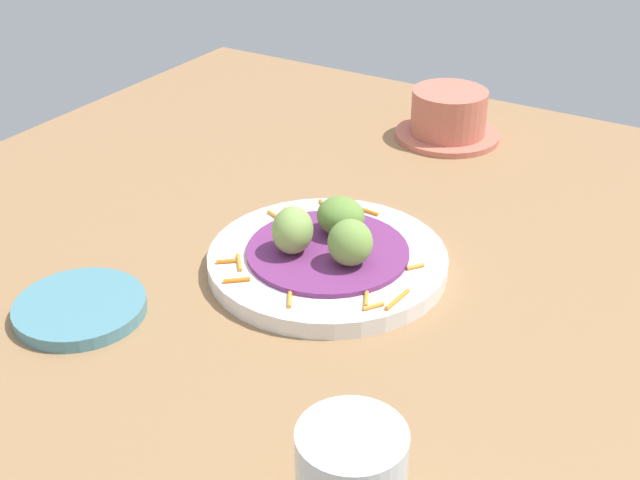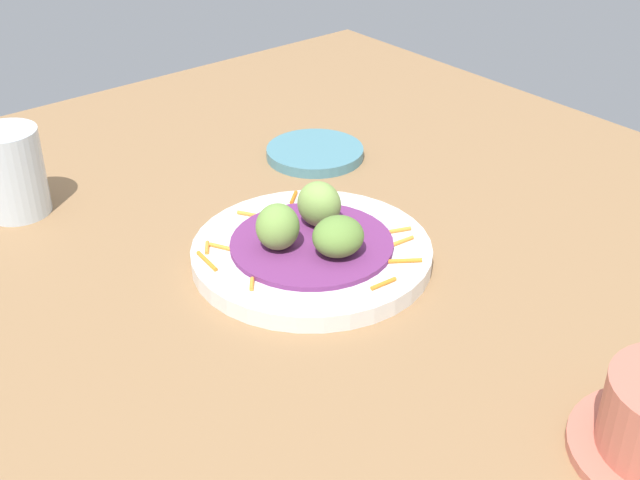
{
  "view_description": "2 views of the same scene",
  "coord_description": "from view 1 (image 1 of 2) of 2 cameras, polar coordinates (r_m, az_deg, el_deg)",
  "views": [
    {
      "loc": [
        -59.42,
        -34.46,
        46.2
      ],
      "look_at": [
        0.77,
        1.99,
        5.33
      ],
      "focal_mm": 46.64,
      "sensor_mm": 36.0,
      "label": 1
    },
    {
      "loc": [
        55.99,
        -42.54,
        46.68
      ],
      "look_at": [
        2.67,
        1.24,
        5.17
      ],
      "focal_mm": 46.84,
      "sensor_mm": 36.0,
      "label": 2
    }
  ],
  "objects": [
    {
      "name": "table_surface",
      "position": [
        0.82,
        0.91,
        -3.2
      ],
      "size": [
        110.0,
        110.0,
        2.0
      ],
      "primitive_type": "cube",
      "color": "#936D47",
      "rests_on": "ground"
    },
    {
      "name": "terracotta_bowl",
      "position": [
        1.13,
        8.81,
        8.36
      ],
      "size": [
        13.88,
        13.88,
        6.66
      ],
      "color": "#C66B56",
      "rests_on": "table_surface"
    },
    {
      "name": "main_plate",
      "position": [
        0.83,
        0.52,
        -1.44
      ],
      "size": [
        23.85,
        23.85,
        1.77
      ],
      "primitive_type": "cylinder",
      "color": "white",
      "rests_on": "table_surface"
    },
    {
      "name": "guac_scoop_right",
      "position": [
        0.8,
        -1.9,
        0.68
      ],
      "size": [
        5.59,
        5.25,
        4.71
      ],
      "primitive_type": "ellipsoid",
      "rotation": [
        0.0,
        0.0,
        0.32
      ],
      "color": "#84A851",
      "rests_on": "cabbage_bed"
    },
    {
      "name": "guac_scoop_left",
      "position": [
        0.78,
        2.07,
        -0.19
      ],
      "size": [
        5.8,
        5.84,
        4.6
      ],
      "primitive_type": "ellipsoid",
      "rotation": [
        0.0,
        0.0,
        0.51
      ],
      "color": "#759E47",
      "rests_on": "cabbage_bed"
    },
    {
      "name": "cabbage_bed",
      "position": [
        0.82,
        0.53,
        -0.77
      ],
      "size": [
        16.16,
        16.16,
        0.52
      ],
      "primitive_type": "cylinder",
      "color": "#702D6B",
      "rests_on": "main_plate"
    },
    {
      "name": "guac_scoop_center",
      "position": [
        0.84,
        1.43,
        1.64
      ],
      "size": [
        5.56,
        5.88,
        3.89
      ],
      "primitive_type": "ellipsoid",
      "rotation": [
        0.0,
        0.0,
        4.51
      ],
      "color": "olive",
      "rests_on": "cabbage_bed"
    },
    {
      "name": "side_plate_small",
      "position": [
        0.79,
        -16.14,
        -4.5
      ],
      "size": [
        12.05,
        12.05,
        1.26
      ],
      "primitive_type": "cylinder",
      "color": "teal",
      "rests_on": "table_surface"
    },
    {
      "name": "carrot_garnish",
      "position": [
        0.82,
        -0.17,
        -0.92
      ],
      "size": [
        19.97,
        19.9,
        0.4
      ],
      "color": "orange",
      "rests_on": "main_plate"
    }
  ]
}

